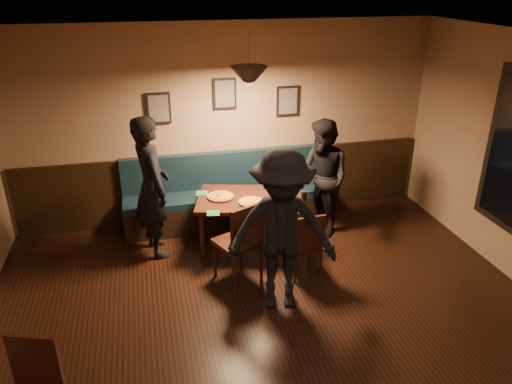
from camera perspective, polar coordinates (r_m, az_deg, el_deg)
ceiling at (r=3.32m, az=6.66°, el=14.43°), size 7.00×7.00×0.00m
wall_back at (r=6.96m, az=-3.62°, el=7.81°), size 6.00×0.00×6.00m
wainscot at (r=7.23m, az=-3.40°, el=0.89°), size 5.88×0.06×1.00m
booth_bench at (r=6.99m, az=-3.00°, el=0.04°), size 3.00×0.60×1.00m
picture_left at (r=6.76m, az=-11.28°, el=9.55°), size 0.32×0.04×0.42m
picture_center at (r=6.81m, az=-3.68°, el=11.37°), size 0.32×0.04×0.42m
picture_right at (r=7.05m, az=3.70°, el=10.56°), size 0.32×0.04×0.42m
pendant_lamp at (r=5.80m, az=-0.82°, el=13.20°), size 0.44×0.44×0.25m
dining_table at (r=6.44m, az=-0.72°, el=-3.58°), size 1.51×1.17×0.71m
chair_near_left at (r=5.69m, az=-2.15°, el=-5.69°), size 0.61×0.61×1.04m
chair_near_right at (r=5.86m, az=5.54°, el=-5.91°), size 0.40×0.40×0.85m
diner_left at (r=6.22m, az=-12.05°, el=0.54°), size 0.58×0.75×1.83m
diner_right at (r=6.67m, az=7.77°, el=1.54°), size 0.81×0.93×1.62m
diner_front at (r=5.10m, az=3.01°, el=-4.65°), size 1.27×0.89×1.79m
pizza_a at (r=6.30m, az=-4.16°, el=-0.51°), size 0.38×0.38×0.04m
pizza_b at (r=6.13m, az=-0.56°, el=-1.15°), size 0.40×0.40×0.04m
pizza_c at (r=6.48m, az=3.11°, el=0.26°), size 0.36×0.36×0.04m
soda_glass at (r=6.15m, az=5.57°, el=-0.58°), size 0.09×0.09×0.16m
tabasco_bottle at (r=6.37m, az=3.99°, el=0.15°), size 0.03×0.03×0.11m
napkin_a at (r=6.45m, az=-6.29°, el=-0.14°), size 0.18×0.18×0.01m
napkin_b at (r=5.90m, az=-5.01°, el=-2.47°), size 0.18×0.18×0.01m
cutlery_set at (r=5.95m, az=0.10°, el=-2.17°), size 0.21×0.05×0.00m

